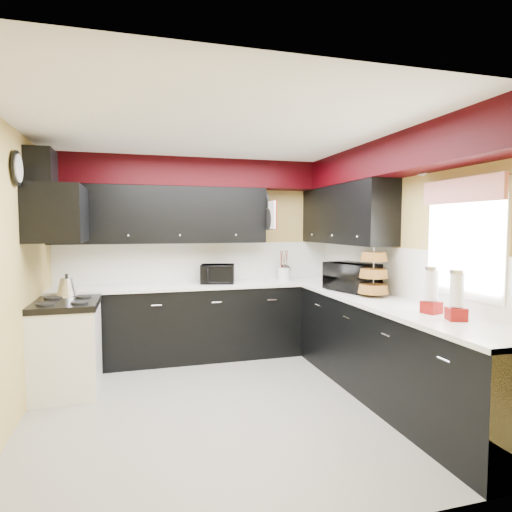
{
  "coord_description": "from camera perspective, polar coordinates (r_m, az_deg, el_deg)",
  "views": [
    {
      "loc": [
        -0.82,
        -3.81,
        1.66
      ],
      "look_at": [
        0.46,
        0.73,
        1.33
      ],
      "focal_mm": 30.0,
      "sensor_mm": 36.0,
      "label": 1
    }
  ],
  "objects": [
    {
      "name": "soffit_right",
      "position": [
        4.42,
        18.39,
        12.43
      ],
      "size": [
        0.36,
        3.24,
        0.35
      ],
      "primitive_type": "cube",
      "color": "black",
      "rests_on": "wall_right"
    },
    {
      "name": "wall_left",
      "position": [
        3.95,
        -30.08,
        -2.52
      ],
      "size": [
        0.06,
        3.6,
        2.5
      ],
      "primitive_type": "cube",
      "color": "#E0C666",
      "rests_on": "ground"
    },
    {
      "name": "dispenser_a",
      "position": [
        3.83,
        22.39,
        -4.47
      ],
      "size": [
        0.16,
        0.16,
        0.36
      ],
      "primitive_type": null,
      "rotation": [
        0.0,
        0.0,
        0.25
      ],
      "color": "#620004",
      "rests_on": "counter_right"
    },
    {
      "name": "upper_back",
      "position": [
        5.44,
        -12.46,
        5.36
      ],
      "size": [
        2.6,
        0.35,
        0.7
      ],
      "primitive_type": "cube",
      "color": "black",
      "rests_on": "wall_back"
    },
    {
      "name": "baskets",
      "position": [
        4.54,
        15.4,
        -2.24
      ],
      "size": [
        0.27,
        0.27,
        0.5
      ],
      "primitive_type": null,
      "color": "brown",
      "rests_on": "upper_right"
    },
    {
      "name": "microwave",
      "position": [
        4.89,
        12.71,
        -2.73
      ],
      "size": [
        0.52,
        0.65,
        0.31
      ],
      "primitive_type": "imported",
      "rotation": [
        0.0,
        0.0,
        1.84
      ],
      "color": "black",
      "rests_on": "counter_right"
    },
    {
      "name": "wall_back",
      "position": [
        5.68,
        -7.44,
        -0.19
      ],
      "size": [
        3.6,
        0.06,
        2.5
      ],
      "primitive_type": "cube",
      "color": "#E0C666",
      "rests_on": "ground"
    },
    {
      "name": "soffit_back",
      "position": [
        5.53,
        -7.26,
        10.86
      ],
      "size": [
        3.6,
        0.36,
        0.35
      ],
      "primitive_type": "cube",
      "color": "black",
      "rests_on": "wall_back"
    },
    {
      "name": "toaster_oven",
      "position": [
        5.43,
        -5.15,
        -2.38
      ],
      "size": [
        0.49,
        0.44,
        0.24
      ],
      "primitive_type": "imported",
      "rotation": [
        0.0,
        0.0,
        -0.26
      ],
      "color": "black",
      "rests_on": "counter_back"
    },
    {
      "name": "ground",
      "position": [
        4.23,
        -3.53,
        -19.12
      ],
      "size": [
        3.6,
        3.6,
        0.0
      ],
      "primitive_type": "plane",
      "color": "gray",
      "rests_on": "ground"
    },
    {
      "name": "knife_block",
      "position": [
        5.74,
        3.88,
        -2.27
      ],
      "size": [
        0.1,
        0.13,
        0.19
      ],
      "primitive_type": "cube",
      "rotation": [
        0.0,
        0.0,
        0.07
      ],
      "color": "black",
      "rests_on": "counter_back"
    },
    {
      "name": "utensil_crock",
      "position": [
        5.68,
        3.74,
        -2.43
      ],
      "size": [
        0.2,
        0.2,
        0.17
      ],
      "primitive_type": "cylinder",
      "rotation": [
        0.0,
        0.0,
        -0.27
      ],
      "color": "silver",
      "rests_on": "counter_back"
    },
    {
      "name": "splash_right",
      "position": [
        4.64,
        18.58,
        -2.05
      ],
      "size": [
        0.02,
        3.6,
        0.5
      ],
      "primitive_type": "cube",
      "color": "white",
      "rests_on": "counter_right"
    },
    {
      "name": "window",
      "position": [
        3.9,
        26.1,
        1.95
      ],
      "size": [
        0.03,
        0.86,
        0.96
      ],
      "primitive_type": null,
      "color": "white",
      "rests_on": "wall_right"
    },
    {
      "name": "wall_right",
      "position": [
        4.64,
        18.7,
        -1.3
      ],
      "size": [
        0.06,
        3.6,
        2.5
      ],
      "primitive_type": "cube",
      "color": "#E0C666",
      "rests_on": "ground"
    },
    {
      "name": "valance",
      "position": [
        3.88,
        25.68,
        7.88
      ],
      "size": [
        0.04,
        0.88,
        0.2
      ],
      "primitive_type": "cube",
      "color": "red",
      "rests_on": "wall_right"
    },
    {
      "name": "upper_right",
      "position": [
        5.3,
        11.73,
        5.41
      ],
      "size": [
        0.35,
        1.8,
        0.7
      ],
      "primitive_type": "cube",
      "color": "black",
      "rests_on": "wall_right"
    },
    {
      "name": "stove",
      "position": [
        4.77,
        -23.89,
        -11.32
      ],
      "size": [
        0.6,
        0.75,
        0.86
      ],
      "primitive_type": "cube",
      "color": "white",
      "rests_on": "ground"
    },
    {
      "name": "pan_low",
      "position": [
        5.73,
        0.87,
        4.58
      ],
      "size": [
        0.03,
        0.24,
        0.42
      ],
      "primitive_type": null,
      "color": "black",
      "rests_on": "upper_back"
    },
    {
      "name": "clock",
      "position": [
        4.19,
        -29.26,
        10.18
      ],
      "size": [
        0.03,
        0.3,
        0.3
      ],
      "primitive_type": null,
      "color": "black",
      "rests_on": "wall_left"
    },
    {
      "name": "cab_back",
      "position": [
        5.5,
        -6.9,
        -8.75
      ],
      "size": [
        3.6,
        0.6,
        0.9
      ],
      "primitive_type": "cube",
      "color": "black",
      "rests_on": "ground"
    },
    {
      "name": "pan_top",
      "position": [
        5.61,
        1.25,
        7.46
      ],
      "size": [
        0.03,
        0.22,
        0.4
      ],
      "primitive_type": null,
      "color": "black",
      "rests_on": "upper_back"
    },
    {
      "name": "pan_mid",
      "position": [
        5.48,
        1.65,
        4.92
      ],
      "size": [
        0.03,
        0.28,
        0.46
      ],
      "primitive_type": null,
      "color": "black",
      "rests_on": "upper_back"
    },
    {
      "name": "ceiling",
      "position": [
        3.98,
        -3.69,
        16.15
      ],
      "size": [
        3.6,
        3.6,
        0.06
      ],
      "primitive_type": "cube",
      "color": "white",
      "rests_on": "wall_back"
    },
    {
      "name": "deco_plate",
      "position": [
        4.36,
        21.32,
        11.49
      ],
      "size": [
        0.03,
        0.24,
        0.24
      ],
      "primitive_type": null,
      "color": "white",
      "rests_on": "wall_right"
    },
    {
      "name": "cab_right",
      "position": [
        4.37,
        17.41,
        -12.27
      ],
      "size": [
        0.6,
        3.0,
        0.9
      ],
      "primitive_type": "cube",
      "color": "black",
      "rests_on": "ground"
    },
    {
      "name": "cooktop",
      "position": [
        4.67,
        -24.05,
        -5.86
      ],
      "size": [
        0.62,
        0.77,
        0.06
      ],
      "primitive_type": "cube",
      "color": "black",
      "rests_on": "stove"
    },
    {
      "name": "dispenser_b",
      "position": [
        3.62,
        25.19,
        -5.02
      ],
      "size": [
        0.17,
        0.17,
        0.36
      ],
      "primitive_type": null,
      "rotation": [
        0.0,
        0.0,
        -0.32
      ],
      "color": "#730504",
      "rests_on": "counter_right"
    },
    {
      "name": "counter_right",
      "position": [
        4.27,
        17.54,
        -6.19
      ],
      "size": [
        0.64,
        3.02,
        0.04
      ],
      "primitive_type": "cube",
      "color": "white",
      "rests_on": "cab_right"
    },
    {
      "name": "hood_duct",
      "position": [
        4.67,
        -26.74,
        10.2
      ],
      "size": [
        0.24,
        0.4,
        0.4
      ],
      "primitive_type": "cube",
      "color": "black",
      "rests_on": "wall_left"
    },
    {
      "name": "cut_board",
      "position": [
        5.37,
        2.14,
        5.47
      ],
      "size": [
        0.03,
        0.26,
        0.35
      ],
      "primitive_type": "cube",
      "color": "white",
      "rests_on": "upper_back"
    },
    {
      "name": "splash_back",
      "position": [
        5.67,
        -7.42,
        -0.8
      ],
      "size": [
        3.6,
        0.02,
        0.5
      ],
      "primitive_type": "cube",
      "color": "white",
      "rests_on": "counter_back"
    },
    {
      "name": "hood",
      "position": [
        4.62,
        -24.98,
        5.1
      ],
      "size": [
        0.5,
        0.78,
        0.55
      ],
      "primitive_type": "cube",
      "color": "black",
      "rests_on": "wall_left"
    },
    {
      "name": "kettle",
      "position": [
        4.94,
        -23.91,
        -3.83
      ],
      "size": [
        0.23,
        0.23,
        0.19
      ],
      "primitive_type": null,
      "rotation": [
        0.0,
        0.0,
        -0.06
      ],
      "color": "silver",
      "rests_on": "cooktop"
    },
    {
      "name": "counter_back",
      "position": [
        5.42,
        -6.94,
        -3.9
      ],
      "size": [
        3.62,
        0.64,
        0.04
      ],
      "primitive_type": "cube",
      "color": "white",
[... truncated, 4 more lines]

